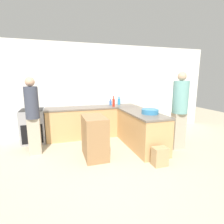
{
  "coord_description": "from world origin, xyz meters",
  "views": [
    {
      "loc": [
        -0.99,
        -2.8,
        1.71
      ],
      "look_at": [
        0.22,
        1.0,
        0.93
      ],
      "focal_mm": 28.0,
      "sensor_mm": 36.0,
      "label": 1
    }
  ],
  "objects_px": {
    "hot_sauce_bottle": "(114,102)",
    "island_table": "(95,137)",
    "mixing_bowl": "(150,112)",
    "paper_bag": "(160,156)",
    "person_by_range": "(32,113)",
    "range_oven": "(33,126)",
    "person_at_peninsula": "(180,108)",
    "water_bottle_blue": "(111,103)",
    "dish_soap_bottle": "(119,101)"
  },
  "relations": [
    {
      "from": "range_oven",
      "to": "hot_sauce_bottle",
      "type": "height_order",
      "value": "hot_sauce_bottle"
    },
    {
      "from": "hot_sauce_bottle",
      "to": "dish_soap_bottle",
      "type": "relative_size",
      "value": 1.19
    },
    {
      "from": "dish_soap_bottle",
      "to": "person_by_range",
      "type": "bearing_deg",
      "value": -157.89
    },
    {
      "from": "hot_sauce_bottle",
      "to": "paper_bag",
      "type": "height_order",
      "value": "hot_sauce_bottle"
    },
    {
      "from": "person_at_peninsula",
      "to": "person_by_range",
      "type": "bearing_deg",
      "value": 167.94
    },
    {
      "from": "person_by_range",
      "to": "paper_bag",
      "type": "relative_size",
      "value": 4.65
    },
    {
      "from": "person_by_range",
      "to": "person_at_peninsula",
      "type": "distance_m",
      "value": 3.38
    },
    {
      "from": "range_oven",
      "to": "person_by_range",
      "type": "distance_m",
      "value": 0.97
    },
    {
      "from": "paper_bag",
      "to": "range_oven",
      "type": "bearing_deg",
      "value": 139.4
    },
    {
      "from": "mixing_bowl",
      "to": "person_at_peninsula",
      "type": "distance_m",
      "value": 0.73
    },
    {
      "from": "water_bottle_blue",
      "to": "paper_bag",
      "type": "xyz_separation_m",
      "value": [
        0.3,
        -2.31,
        -0.78
      ]
    },
    {
      "from": "mixing_bowl",
      "to": "paper_bag",
      "type": "bearing_deg",
      "value": -103.4
    },
    {
      "from": "person_at_peninsula",
      "to": "paper_bag",
      "type": "xyz_separation_m",
      "value": [
        -0.9,
        -0.63,
        -0.82
      ]
    },
    {
      "from": "mixing_bowl",
      "to": "person_at_peninsula",
      "type": "bearing_deg",
      "value": -10.21
    },
    {
      "from": "person_by_range",
      "to": "paper_bag",
      "type": "xyz_separation_m",
      "value": [
        2.4,
        -1.34,
        -0.77
      ]
    },
    {
      "from": "person_by_range",
      "to": "paper_bag",
      "type": "bearing_deg",
      "value": -29.1
    },
    {
      "from": "hot_sauce_bottle",
      "to": "person_at_peninsula",
      "type": "relative_size",
      "value": 0.16
    },
    {
      "from": "mixing_bowl",
      "to": "person_by_range",
      "type": "relative_size",
      "value": 0.23
    },
    {
      "from": "range_oven",
      "to": "mixing_bowl",
      "type": "relative_size",
      "value": 2.3
    },
    {
      "from": "person_by_range",
      "to": "hot_sauce_bottle",
      "type": "bearing_deg",
      "value": 17.82
    },
    {
      "from": "dish_soap_bottle",
      "to": "person_by_range",
      "type": "relative_size",
      "value": 0.15
    },
    {
      "from": "mixing_bowl",
      "to": "person_by_range",
      "type": "distance_m",
      "value": 2.65
    },
    {
      "from": "mixing_bowl",
      "to": "dish_soap_bottle",
      "type": "distance_m",
      "value": 1.56
    },
    {
      "from": "island_table",
      "to": "person_at_peninsula",
      "type": "xyz_separation_m",
      "value": [
        2.04,
        -0.14,
        0.55
      ]
    },
    {
      "from": "water_bottle_blue",
      "to": "person_at_peninsula",
      "type": "height_order",
      "value": "person_at_peninsula"
    },
    {
      "from": "hot_sauce_bottle",
      "to": "dish_soap_bottle",
      "type": "height_order",
      "value": "hot_sauce_bottle"
    },
    {
      "from": "paper_bag",
      "to": "island_table",
      "type": "bearing_deg",
      "value": 145.81
    },
    {
      "from": "water_bottle_blue",
      "to": "dish_soap_bottle",
      "type": "distance_m",
      "value": 0.28
    },
    {
      "from": "island_table",
      "to": "person_by_range",
      "type": "height_order",
      "value": "person_by_range"
    },
    {
      "from": "island_table",
      "to": "water_bottle_blue",
      "type": "xyz_separation_m",
      "value": [
        0.84,
        1.53,
        0.51
      ]
    },
    {
      "from": "range_oven",
      "to": "person_at_peninsula",
      "type": "relative_size",
      "value": 0.49
    },
    {
      "from": "mixing_bowl",
      "to": "person_by_range",
      "type": "bearing_deg",
      "value": 167.43
    },
    {
      "from": "person_at_peninsula",
      "to": "paper_bag",
      "type": "distance_m",
      "value": 1.37
    },
    {
      "from": "paper_bag",
      "to": "hot_sauce_bottle",
      "type": "bearing_deg",
      "value": 98.52
    },
    {
      "from": "mixing_bowl",
      "to": "paper_bag",
      "type": "height_order",
      "value": "mixing_bowl"
    },
    {
      "from": "hot_sauce_bottle",
      "to": "island_table",
      "type": "bearing_deg",
      "value": -124.21
    },
    {
      "from": "island_table",
      "to": "mixing_bowl",
      "type": "xyz_separation_m",
      "value": [
        1.32,
        -0.02,
        0.49
      ]
    },
    {
      "from": "range_oven",
      "to": "water_bottle_blue",
      "type": "bearing_deg",
      "value": 3.84
    },
    {
      "from": "dish_soap_bottle",
      "to": "person_by_range",
      "type": "height_order",
      "value": "person_by_range"
    },
    {
      "from": "island_table",
      "to": "person_by_range",
      "type": "xyz_separation_m",
      "value": [
        -1.26,
        0.56,
        0.5
      ]
    },
    {
      "from": "dish_soap_bottle",
      "to": "person_by_range",
      "type": "xyz_separation_m",
      "value": [
        -2.37,
        -0.96,
        -0.03
      ]
    },
    {
      "from": "island_table",
      "to": "paper_bag",
      "type": "distance_m",
      "value": 1.41
    },
    {
      "from": "hot_sauce_bottle",
      "to": "paper_bag",
      "type": "distance_m",
      "value": 2.19
    },
    {
      "from": "island_table",
      "to": "range_oven",
      "type": "bearing_deg",
      "value": 134.87
    },
    {
      "from": "range_oven",
      "to": "paper_bag",
      "type": "xyz_separation_m",
      "value": [
        2.52,
        -2.16,
        -0.26
      ]
    },
    {
      "from": "island_table",
      "to": "dish_soap_bottle",
      "type": "relative_size",
      "value": 3.55
    },
    {
      "from": "mixing_bowl",
      "to": "dish_soap_bottle",
      "type": "xyz_separation_m",
      "value": [
        -0.21,
        1.54,
        0.05
      ]
    },
    {
      "from": "person_by_range",
      "to": "island_table",
      "type": "bearing_deg",
      "value": -23.99
    },
    {
      "from": "hot_sauce_bottle",
      "to": "person_by_range",
      "type": "height_order",
      "value": "person_by_range"
    },
    {
      "from": "mixing_bowl",
      "to": "water_bottle_blue",
      "type": "height_order",
      "value": "water_bottle_blue"
    }
  ]
}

